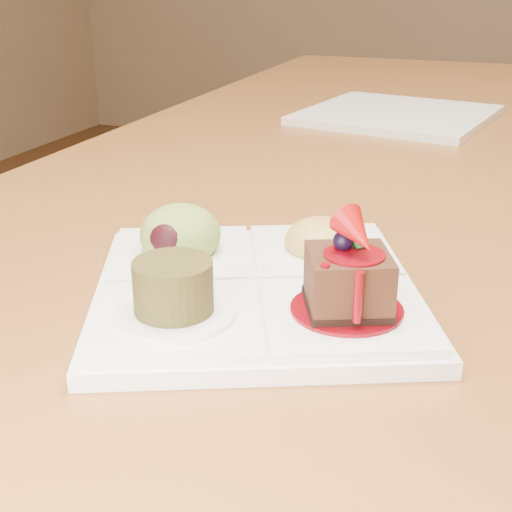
% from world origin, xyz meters
% --- Properties ---
extents(dining_table, '(1.00, 1.80, 0.75)m').
position_xyz_m(dining_table, '(0.00, 0.00, 0.68)').
color(dining_table, brown).
rests_on(dining_table, ground).
extents(sampler_plate, '(0.30, 0.30, 0.09)m').
position_xyz_m(sampler_plate, '(-0.11, -0.53, 0.77)').
color(sampler_plate, white).
rests_on(sampler_plate, dining_table).
extents(second_plate, '(0.31, 0.31, 0.01)m').
position_xyz_m(second_plate, '(-0.12, 0.16, 0.76)').
color(second_plate, white).
rests_on(second_plate, dining_table).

